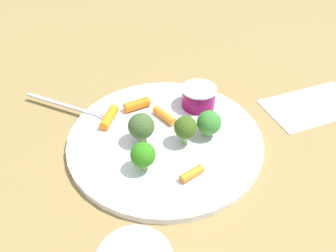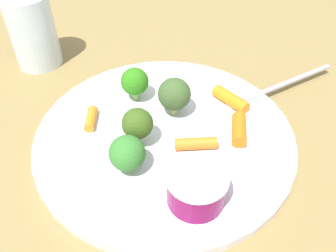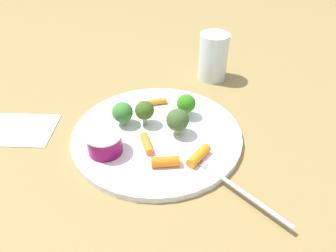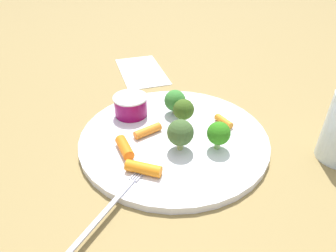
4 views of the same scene
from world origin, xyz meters
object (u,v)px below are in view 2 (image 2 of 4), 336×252
object	(u,v)px
sauce_cup	(196,188)
broccoli_floret_1	(135,82)
plate	(165,136)
carrot_stick_2	(91,119)
drinking_glass	(33,31)
carrot_stick_3	(231,99)
broccoli_floret_3	(137,124)
fork	(280,86)
carrot_stick_1	(196,143)
carrot_stick_0	(239,129)
broccoli_floret_2	(124,152)
broccoli_floret_0	(174,94)

from	to	relation	value
sauce_cup	broccoli_floret_1	size ratio (longest dim) A/B	1.32
plate	carrot_stick_2	xyz separation A→B (m)	(-0.04, 0.09, 0.01)
carrot_stick_2	drinking_glass	distance (m)	0.19
plate	carrot_stick_3	bearing A→B (deg)	-23.63
broccoli_floret_3	fork	distance (m)	0.22
broccoli_floret_3	drinking_glass	size ratio (longest dim) A/B	0.46
carrot_stick_1	drinking_glass	xyz separation A→B (m)	(0.03, 0.31, 0.04)
drinking_glass	carrot_stick_3	bearing A→B (deg)	-78.49
carrot_stick_0	fork	size ratio (longest dim) A/B	0.27
carrot_stick_3	drinking_glass	bearing A→B (deg)	101.51
plate	fork	distance (m)	0.19
sauce_cup	fork	world-z (taller)	sauce_cup
carrot_stick_0	carrot_stick_2	bearing A→B (deg)	117.30
broccoli_floret_3	sauce_cup	bearing A→B (deg)	-107.62
carrot_stick_3	sauce_cup	bearing A→B (deg)	-165.74
broccoli_floret_2	broccoli_floret_3	world-z (taller)	broccoli_floret_3
plate	broccoli_floret_0	bearing A→B (deg)	15.87
fork	drinking_glass	xyz separation A→B (m)	(-0.14, 0.34, 0.04)
broccoli_floret_1	carrot_stick_2	bearing A→B (deg)	165.62
plate	fork	xyz separation A→B (m)	(0.17, -0.08, 0.01)
broccoli_floret_2	fork	bearing A→B (deg)	-19.90
broccoli_floret_3	drinking_glass	bearing A→B (deg)	75.44
sauce_cup	broccoli_floret_2	bearing A→B (deg)	95.28
broccoli_floret_2	carrot_stick_1	bearing A→B (deg)	-34.74
sauce_cup	broccoli_floret_2	xyz separation A→B (m)	(-0.01, 0.09, 0.01)
broccoli_floret_3	carrot_stick_0	distance (m)	0.12
carrot_stick_1	carrot_stick_3	size ratio (longest dim) A/B	0.93
broccoli_floret_1	carrot_stick_1	distance (m)	0.12
plate	broccoli_floret_1	world-z (taller)	broccoli_floret_1
carrot_stick_0	fork	bearing A→B (deg)	-2.99
carrot_stick_3	drinking_glass	distance (m)	0.31
carrot_stick_2	carrot_stick_1	bearing A→B (deg)	-74.59
carrot_stick_2	carrot_stick_3	world-z (taller)	carrot_stick_3
carrot_stick_2	drinking_glass	world-z (taller)	drinking_glass
drinking_glass	broccoli_floret_1	bearing A→B (deg)	-89.93
drinking_glass	carrot_stick_0	bearing A→B (deg)	-87.37
drinking_glass	carrot_stick_2	bearing A→B (deg)	-111.47
carrot_stick_2	broccoli_floret_0	bearing A→B (deg)	-46.49
plate	carrot_stick_1	xyz separation A→B (m)	(0.00, -0.04, 0.01)
broccoli_floret_2	carrot_stick_2	distance (m)	0.09
broccoli_floret_3	broccoli_floret_2	bearing A→B (deg)	-163.71
broccoli_floret_1	broccoli_floret_2	size ratio (longest dim) A/B	1.01
carrot_stick_2	drinking_glass	xyz separation A→B (m)	(0.07, 0.17, 0.04)
carrot_stick_2	fork	distance (m)	0.27
broccoli_floret_2	drinking_glass	size ratio (longest dim) A/B	0.43
broccoli_floret_1	carrot_stick_0	distance (m)	0.15
plate	sauce_cup	distance (m)	0.11
broccoli_floret_2	carrot_stick_3	distance (m)	0.17
broccoli_floret_2	carrot_stick_0	size ratio (longest dim) A/B	1.01
fork	sauce_cup	bearing A→B (deg)	179.76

